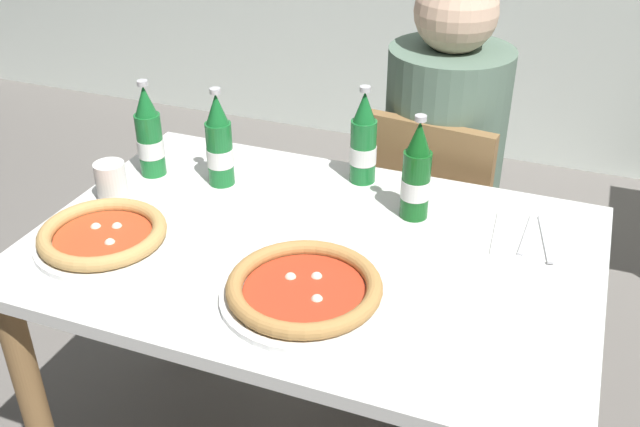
{
  "coord_description": "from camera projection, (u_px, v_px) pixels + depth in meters",
  "views": [
    {
      "loc": [
        0.48,
        -1.21,
        1.6
      ],
      "look_at": [
        0.0,
        0.05,
        0.8
      ],
      "focal_mm": 40.59,
      "sensor_mm": 36.0,
      "label": 1
    }
  ],
  "objects": [
    {
      "name": "dining_table_main",
      "position": [
        312.0,
        288.0,
        1.61
      ],
      "size": [
        1.2,
        0.8,
        0.75
      ],
      "color": "silver",
      "rests_on": "ground_plane"
    },
    {
      "name": "chair_behind_table",
      "position": [
        430.0,
        224.0,
        2.14
      ],
      "size": [
        0.45,
        0.45,
        0.85
      ],
      "rotation": [
        0.0,
        0.0,
        3.02
      ],
      "color": "olive",
      "rests_on": "ground_plane"
    },
    {
      "name": "diner_seated",
      "position": [
        440.0,
        187.0,
        2.12
      ],
      "size": [
        0.34,
        0.34,
        1.21
      ],
      "color": "#2D3342",
      "rests_on": "ground_plane"
    },
    {
      "name": "pizza_margherita_near",
      "position": [
        304.0,
        289.0,
        1.38
      ],
      "size": [
        0.33,
        0.33,
        0.04
      ],
      "color": "white",
      "rests_on": "dining_table_main"
    },
    {
      "name": "pizza_marinara_far",
      "position": [
        103.0,
        236.0,
        1.54
      ],
      "size": [
        0.29,
        0.29,
        0.04
      ],
      "color": "white",
      "rests_on": "dining_table_main"
    },
    {
      "name": "beer_bottle_left",
      "position": [
        149.0,
        136.0,
        1.78
      ],
      "size": [
        0.07,
        0.07,
        0.25
      ],
      "color": "#196B2D",
      "rests_on": "dining_table_main"
    },
    {
      "name": "beer_bottle_center",
      "position": [
        219.0,
        145.0,
        1.74
      ],
      "size": [
        0.07,
        0.07,
        0.25
      ],
      "color": "#196B2D",
      "rests_on": "dining_table_main"
    },
    {
      "name": "beer_bottle_right",
      "position": [
        416.0,
        175.0,
        1.6
      ],
      "size": [
        0.07,
        0.07,
        0.25
      ],
      "color": "#14591E",
      "rests_on": "dining_table_main"
    },
    {
      "name": "beer_bottle_extra",
      "position": [
        363.0,
        142.0,
        1.75
      ],
      "size": [
        0.07,
        0.07,
        0.25
      ],
      "color": "#196B2D",
      "rests_on": "dining_table_main"
    },
    {
      "name": "napkin_with_cutlery",
      "position": [
        536.0,
        238.0,
        1.57
      ],
      "size": [
        0.19,
        0.19,
        0.01
      ],
      "color": "white",
      "rests_on": "dining_table_main"
    },
    {
      "name": "paper_cup",
      "position": [
        111.0,
        182.0,
        1.7
      ],
      "size": [
        0.07,
        0.07,
        0.09
      ],
      "primitive_type": "cylinder",
      "color": "white",
      "rests_on": "dining_table_main"
    }
  ]
}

